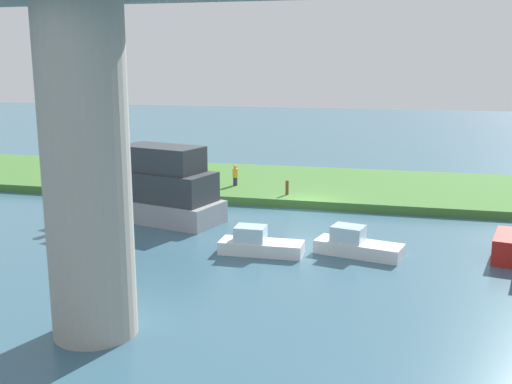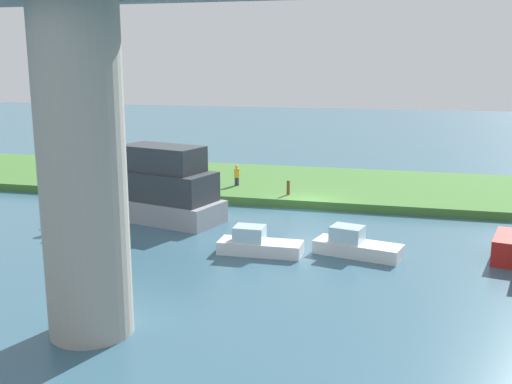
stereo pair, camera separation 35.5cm
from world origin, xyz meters
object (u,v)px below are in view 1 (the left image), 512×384
(bridge_pylon, at_px, (87,175))
(person_on_bank, at_px, (235,175))
(mooring_post, at_px, (287,188))
(skiff_small, at_px, (356,245))
(motorboat_white, at_px, (259,244))
(riverboat_paddlewheel, at_px, (150,189))

(bridge_pylon, xyz_separation_m, person_on_bank, (1.45, -21.83, -4.01))
(person_on_bank, distance_m, mooring_post, 4.42)
(skiff_small, bearing_deg, motorboat_white, 11.59)
(riverboat_paddlewheel, relative_size, motorboat_white, 2.44)
(mooring_post, xyz_separation_m, riverboat_paddlewheel, (6.67, 5.69, 0.74))
(person_on_bank, xyz_separation_m, skiff_small, (-8.99, 11.58, -0.73))
(motorboat_white, relative_size, skiff_small, 0.93)
(person_on_bank, xyz_separation_m, mooring_post, (-3.93, 2.01, -0.25))
(mooring_post, relative_size, motorboat_white, 0.23)
(person_on_bank, height_order, mooring_post, person_on_bank)
(mooring_post, xyz_separation_m, motorboat_white, (-0.70, 10.47, -0.49))
(riverboat_paddlewheel, height_order, motorboat_white, riverboat_paddlewheel)
(bridge_pylon, bearing_deg, skiff_small, -126.33)
(bridge_pylon, xyz_separation_m, riverboat_paddlewheel, (4.20, -14.13, -3.52))
(bridge_pylon, bearing_deg, person_on_bank, -86.20)
(motorboat_white, bearing_deg, skiff_small, -168.41)
(mooring_post, xyz_separation_m, skiff_small, (-5.06, 9.57, -0.48))
(person_on_bank, bearing_deg, mooring_post, 152.94)
(mooring_post, bearing_deg, riverboat_paddlewheel, 40.45)
(mooring_post, bearing_deg, bridge_pylon, 82.87)
(person_on_bank, distance_m, riverboat_paddlewheel, 8.19)
(skiff_small, bearing_deg, riverboat_paddlewheel, -18.30)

